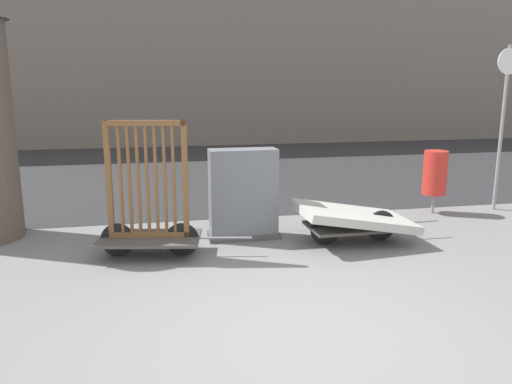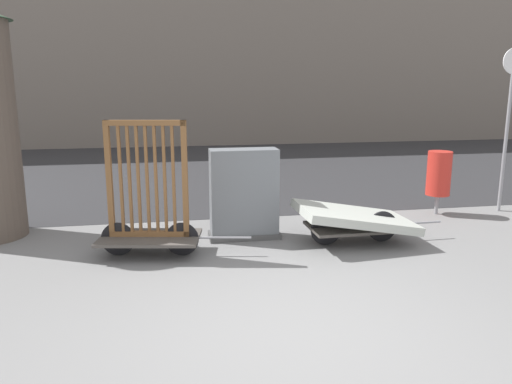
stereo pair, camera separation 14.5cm
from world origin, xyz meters
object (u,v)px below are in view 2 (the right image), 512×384
object	(u,v)px
utility_cabinet	(244,197)
sign_post	(509,112)
trash_bin	(439,174)
bike_cart_with_bedframe	(149,213)
bike_cart_with_mattress	(355,219)

from	to	relation	value
utility_cabinet	sign_post	bearing A→B (deg)	8.92
utility_cabinet	trash_bin	world-z (taller)	utility_cabinet
sign_post	utility_cabinet	bearing A→B (deg)	-171.08
bike_cart_with_bedframe	bike_cart_with_mattress	bearing A→B (deg)	10.57
trash_bin	bike_cart_with_mattress	bearing A→B (deg)	-147.28
trash_bin	sign_post	size ratio (longest dim) A/B	0.38
trash_bin	sign_post	world-z (taller)	sign_post
utility_cabinet	sign_post	size ratio (longest dim) A/B	0.46
utility_cabinet	sign_post	distance (m)	5.01
bike_cart_with_bedframe	bike_cart_with_mattress	xyz separation A→B (m)	(2.89, 0.00, -0.23)
trash_bin	bike_cart_with_bedframe	bearing A→B (deg)	-165.06
bike_cart_with_mattress	sign_post	size ratio (longest dim) A/B	0.75
utility_cabinet	bike_cart_with_bedframe	bearing A→B (deg)	-157.80
utility_cabinet	trash_bin	size ratio (longest dim) A/B	1.20
utility_cabinet	sign_post	world-z (taller)	sign_post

